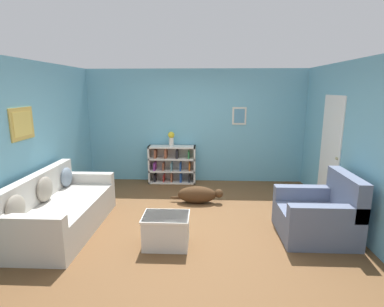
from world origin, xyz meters
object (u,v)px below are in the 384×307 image
couch (61,210)px  vase (171,138)px  coffee_table (166,230)px  bookshelf (172,165)px  recliner_chair (319,215)px  dog (198,195)px

couch → vase: vase is taller
coffee_table → bookshelf: bearing=94.7°
couch → recliner_chair: (3.92, -0.01, 0.01)m
couch → vase: bearing=60.0°
bookshelf → couch: bearing=-119.9°
bookshelf → recliner_chair: bearing=-45.7°
couch → dog: 2.43m
bookshelf → recliner_chair: recliner_chair is taller
couch → vase: (1.44, 2.50, 0.73)m
couch → bookshelf: bearing=60.1°
couch → recliner_chair: bearing=-0.2°
coffee_table → vase: 3.02m
bookshelf → recliner_chair: 3.54m
couch → dog: size_ratio=2.01×
coffee_table → dog: (0.41, 1.63, -0.07)m
couch → bookshelf: size_ratio=1.89×
vase → couch: bearing=-120.0°
dog → recliner_chair: bearing=-34.3°
dog → bookshelf: bearing=116.5°
recliner_chair → dog: bearing=145.7°
bookshelf → dog: bookshelf is taller
recliner_chair → vase: size_ratio=3.08×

